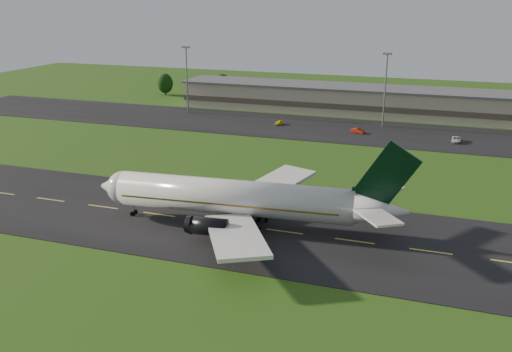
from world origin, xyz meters
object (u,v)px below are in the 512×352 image
(terminal, at_px, (395,103))
(service_vehicle_b, at_px, (358,131))
(light_mast_centre, at_px, (386,81))
(service_vehicle_c, at_px, (456,139))
(airliner, at_px, (239,198))
(service_vehicle_a, at_px, (279,123))
(light_mast_west, at_px, (187,72))

(terminal, bearing_deg, service_vehicle_b, -103.98)
(light_mast_centre, bearing_deg, service_vehicle_c, -31.13)
(terminal, bearing_deg, airliner, -98.31)
(service_vehicle_c, bearing_deg, service_vehicle_a, 176.15)
(service_vehicle_b, bearing_deg, service_vehicle_c, -74.48)
(airliner, xyz_separation_m, service_vehicle_a, (-15.36, 72.49, -3.98))
(light_mast_centre, xyz_separation_m, service_vehicle_c, (19.69, -11.89, -11.97))
(terminal, bearing_deg, light_mast_west, -165.24)
(airliner, xyz_separation_m, light_mast_centre, (12.64, 79.93, 8.08))
(light_mast_centre, relative_size, service_vehicle_c, 4.25)
(service_vehicle_a, bearing_deg, service_vehicle_b, 4.16)
(light_mast_west, bearing_deg, service_vehicle_a, -13.09)
(airliner, relative_size, light_mast_west, 2.52)
(terminal, bearing_deg, service_vehicle_a, -141.22)
(terminal, distance_m, service_vehicle_a, 37.86)
(light_mast_west, bearing_deg, service_vehicle_c, -8.49)
(airliner, bearing_deg, service_vehicle_a, 97.03)
(airliner, bearing_deg, service_vehicle_b, 78.96)
(light_mast_west, relative_size, service_vehicle_c, 4.25)
(service_vehicle_c, bearing_deg, terminal, 124.56)
(light_mast_centre, height_order, service_vehicle_b, light_mast_centre)
(service_vehicle_b, height_order, service_vehicle_c, service_vehicle_c)
(light_mast_west, height_order, light_mast_centre, same)
(light_mast_centre, bearing_deg, terminal, 85.05)
(airliner, relative_size, service_vehicle_b, 13.45)
(service_vehicle_a, bearing_deg, light_mast_centre, 26.21)
(light_mast_centre, distance_m, service_vehicle_a, 31.38)
(airliner, xyz_separation_m, terminal, (14.04, 96.11, -0.67))
(airliner, relative_size, light_mast_centre, 2.52)
(service_vehicle_a, relative_size, service_vehicle_c, 0.72)
(terminal, relative_size, service_vehicle_b, 38.03)
(light_mast_west, height_order, service_vehicle_c, light_mast_west)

